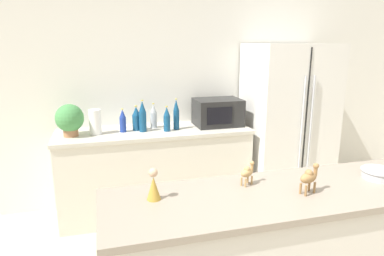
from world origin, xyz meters
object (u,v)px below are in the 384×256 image
back_bottle_2 (154,116)px  fruit_bowl (378,173)px  paper_towel_roll (95,122)px  back_bottle_1 (176,115)px  camel_figurine (247,172)px  wise_man_figurine_crimson (154,186)px  back_bottle_5 (123,121)px  refrigerator (287,124)px  back_bottle_0 (167,119)px  back_bottle_3 (136,119)px  potted_plant (70,119)px  camel_figurine_second (309,177)px  back_bottle_4 (143,117)px  microwave (218,112)px

back_bottle_2 → fruit_bowl: (0.99, -1.93, 0.01)m
paper_towel_roll → back_bottle_1: size_ratio=0.76×
camel_figurine → wise_man_figurine_crimson: (-0.52, -0.04, -0.00)m
back_bottle_5 → wise_man_figurine_crimson: size_ratio=1.42×
refrigerator → wise_man_figurine_crimson: refrigerator is taller
back_bottle_0 → back_bottle_3: 0.31m
back_bottle_0 → back_bottle_1: size_ratio=0.80×
potted_plant → back_bottle_0: bearing=-3.3°
back_bottle_5 → camel_figurine: bearing=-72.4°
refrigerator → camel_figurine_second: refrigerator is taller
back_bottle_3 → back_bottle_4: bearing=-53.5°
fruit_bowl → camel_figurine_second: size_ratio=1.22×
refrigerator → fruit_bowl: (-0.47, -1.78, 0.15)m
microwave → back_bottle_2: bearing=174.5°
paper_towel_roll → microwave: microwave is taller
camel_figurine_second → back_bottle_3: bearing=109.0°
potted_plant → back_bottle_3: 0.63m
back_bottle_5 → fruit_bowl: back_bottle_5 is taller
back_bottle_1 → fruit_bowl: bearing=-66.7°
paper_towel_roll → fruit_bowl: size_ratio=1.27×
back_bottle_1 → back_bottle_3: back_bottle_1 is taller
back_bottle_3 → back_bottle_5: back_bottle_3 is taller
back_bottle_2 → camel_figurine_second: (0.49, -1.99, 0.07)m
microwave → back_bottle_4: bearing=-175.7°
camel_figurine_second → back_bottle_5: bearing=112.9°
refrigerator → back_bottle_2: size_ratio=6.79×
camel_figurine → wise_man_figurine_crimson: 0.52m
back_bottle_0 → back_bottle_5: 0.43m
refrigerator → back_bottle_0: (-1.35, -0.03, 0.14)m
fruit_bowl → back_bottle_5: bearing=125.4°
wise_man_figurine_crimson → fruit_bowl: bearing=-3.1°
microwave → fruit_bowl: microwave is taller
camel_figurine_second → potted_plant: bearing=124.5°
back_bottle_0 → back_bottle_5: back_bottle_0 is taller
paper_towel_roll → back_bottle_2: (0.58, 0.11, 0.00)m
refrigerator → back_bottle_5: refrigerator is taller
potted_plant → back_bottle_4: bearing=-0.3°
microwave → back_bottle_0: bearing=-169.2°
back_bottle_3 → camel_figurine: bearing=-77.0°
back_bottle_3 → wise_man_figurine_crimson: wise_man_figurine_crimson is taller
camel_figurine_second → camel_figurine: bearing=144.8°
back_bottle_0 → back_bottle_4: (-0.23, 0.05, 0.03)m
microwave → back_bottle_3: 0.85m
refrigerator → back_bottle_3: (-1.64, 0.09, 0.14)m
back_bottle_5 → fruit_bowl: 2.25m
back_bottle_0 → back_bottle_2: 0.20m
back_bottle_4 → camel_figurine_second: back_bottle_4 is taller
refrigerator → microwave: size_ratio=3.62×
back_bottle_5 → back_bottle_1: bearing=-3.6°
camel_figurine → camel_figurine_second: (0.26, -0.18, 0.02)m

